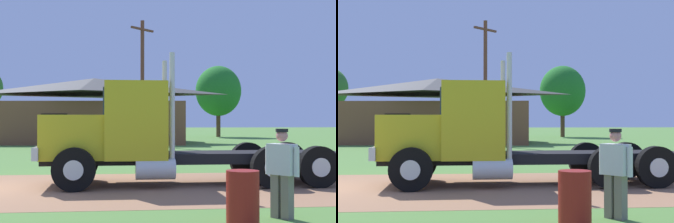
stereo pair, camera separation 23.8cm
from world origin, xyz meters
The scene contains 6 objects.
truck_foreground_white centered at (4.24, 0.54, 1.27)m, with size 8.31×2.69×3.49m.
visitor_walking_mid centered at (6.47, -4.21, 0.88)m, with size 0.51×0.57×1.60m.
steel_barrel centered at (5.57, -4.88, 0.47)m, with size 0.54×0.54×0.93m, color maroon.
shed_building centered at (1.69, 24.98, 2.41)m, with size 15.47×9.92×4.97m.
utility_pole_far centered at (5.20, 20.61, 4.56)m, with size 1.65×1.66×8.61m.
tree_right centered at (13.90, 36.85, 4.76)m, with size 4.74×4.74×7.39m.
Camera 2 is at (3.79, -12.65, 1.76)m, focal length 51.79 mm.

